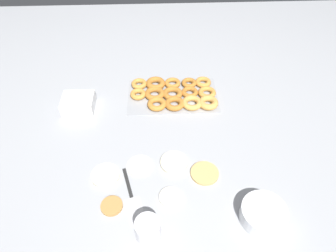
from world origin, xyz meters
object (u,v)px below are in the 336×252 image
donut_tray (175,94)px  container_stack (79,103)px  pancake_3 (106,175)px  pancake_5 (175,163)px  batter_bowl (264,214)px  pancake_0 (205,173)px  pancake_1 (171,197)px  pancake_2 (141,165)px  paper_cup (149,229)px  spatula (134,204)px  pancake_4 (112,206)px

donut_tray → container_stack: size_ratio=3.04×
pancake_3 → donut_tray: (-0.31, -0.49, 0.01)m
pancake_5 → batter_bowl: size_ratio=0.71×
pancake_0 → pancake_1: 0.18m
pancake_2 → pancake_5: pancake_5 is taller
pancake_1 → paper_cup: paper_cup is taller
pancake_0 → spatula: 0.32m
pancake_2 → paper_cup: (-0.04, 0.30, 0.04)m
donut_tray → paper_cup: paper_cup is taller
pancake_1 → pancake_5: size_ratio=0.77×
paper_cup → pancake_0: bearing=-132.8°
pancake_4 → batter_bowl: (-0.56, 0.07, 0.03)m
pancake_5 → batter_bowl: (-0.31, 0.26, 0.02)m
pancake_5 → batter_bowl: bearing=139.6°
pancake_5 → container_stack: (0.46, -0.37, 0.02)m
pancake_3 → pancake_5: size_ratio=1.00×
spatula → batter_bowl: bearing=65.5°
pancake_3 → pancake_4: size_ratio=1.40×
donut_tray → paper_cup: 0.76m
donut_tray → batter_bowl: 0.75m
container_stack → pancake_5: bearing=141.2°
pancake_5 → pancake_2: bearing=2.5°
pancake_5 → pancake_1: bearing=82.0°
pancake_1 → pancake_3: (0.26, -0.11, 0.00)m
batter_bowl → pancake_0: bearing=-47.9°
pancake_4 → donut_tray: bearing=-113.7°
pancake_1 → spatula: size_ratio=0.34×
pancake_1 → paper_cup: bearing=59.4°
paper_cup → pancake_2: bearing=-83.1°
pancake_2 → pancake_4: 0.21m
pancake_2 → paper_cup: paper_cup is taller
pancake_1 → container_stack: (0.44, -0.53, 0.03)m
pancake_2 → pancake_5: size_ratio=0.95×
pancake_1 → pancake_5: 0.17m
pancake_1 → spatula: (0.14, 0.02, -0.00)m
donut_tray → container_stack: 0.49m
pancake_5 → batter_bowl: batter_bowl is taller
container_stack → batter_bowl: bearing=140.6°
batter_bowl → spatula: 0.48m
pancake_3 → paper_cup: (-0.18, 0.26, 0.04)m
pancake_4 → batter_bowl: size_ratio=0.51×
container_stack → spatula: container_stack is taller
donut_tray → container_stack: (0.49, 0.07, 0.02)m
pancake_5 → paper_cup: 0.33m
pancake_2 → donut_tray: donut_tray is taller
pancake_4 → donut_tray: (-0.28, -0.63, 0.01)m
pancake_2 → paper_cup: bearing=96.9°
pancake_1 → pancake_0: bearing=-144.2°
pancake_4 → donut_tray: size_ratio=0.18×
pancake_1 → donut_tray: donut_tray is taller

